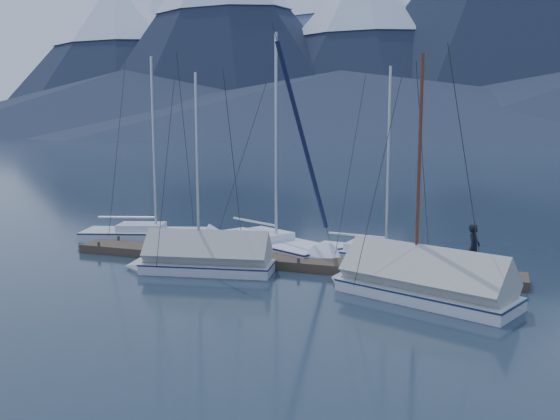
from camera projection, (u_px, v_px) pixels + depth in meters
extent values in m
plane|color=black|center=(261.00, 278.00, 21.32)|extent=(1000.00, 1000.00, 0.00)
cone|color=#475675|center=(163.00, 54.00, 491.88)|extent=(308.00, 308.00, 130.00)
cone|color=silver|center=(162.00, 7.00, 486.54)|extent=(133.24, 133.24, 54.60)
cone|color=#475675|center=(345.00, 36.00, 457.12)|extent=(352.00, 352.00, 150.00)
cone|color=#475675|center=(559.00, 29.00, 396.64)|extent=(330.00, 330.00, 140.00)
cone|color=#192133|center=(117.00, 59.00, 369.15)|extent=(209.00, 209.00, 95.00)
cone|color=silver|center=(115.00, 12.00, 365.23)|extent=(90.41, 90.41, 39.90)
cone|color=#192133|center=(222.00, 31.00, 326.15)|extent=(190.00, 190.00, 115.00)
cone|color=#192133|center=(359.00, 51.00, 311.22)|extent=(171.00, 171.00, 90.00)
cone|color=#192133|center=(514.00, 1.00, 296.04)|extent=(228.00, 228.00, 135.00)
cone|color=#192133|center=(125.00, 104.00, 313.11)|extent=(364.00, 364.00, 35.00)
cone|color=#192133|center=(341.00, 105.00, 262.65)|extent=(416.00, 416.00, 30.00)
cube|color=#382D23|center=(280.00, 261.00, 23.15)|extent=(18.00, 1.50, 0.34)
cube|color=black|center=(148.00, 255.00, 25.26)|extent=(3.00, 1.30, 0.30)
cube|color=black|center=(280.00, 267.00, 23.18)|extent=(3.00, 1.30, 0.30)
cube|color=black|center=(437.00, 281.00, 21.11)|extent=(3.00, 1.30, 0.30)
cylinder|color=#382D23|center=(119.00, 240.00, 26.55)|extent=(0.12, 0.12, 0.35)
cylinder|color=#382D23|center=(99.00, 246.00, 25.25)|extent=(0.12, 0.12, 0.35)
cylinder|color=#382D23|center=(177.00, 245.00, 25.51)|extent=(0.12, 0.12, 0.35)
cylinder|color=#382D23|center=(160.00, 251.00, 24.21)|extent=(0.12, 0.12, 0.35)
cylinder|color=#382D23|center=(241.00, 250.00, 24.47)|extent=(0.12, 0.12, 0.35)
cylinder|color=#382D23|center=(226.00, 257.00, 23.17)|extent=(0.12, 0.12, 0.35)
cylinder|color=#382D23|center=(310.00, 255.00, 23.43)|extent=(0.12, 0.12, 0.35)
cylinder|color=#382D23|center=(298.00, 263.00, 22.13)|extent=(0.12, 0.12, 0.35)
cylinder|color=#382D23|center=(385.00, 261.00, 22.39)|extent=(0.12, 0.12, 0.35)
cylinder|color=#382D23|center=(378.00, 269.00, 21.10)|extent=(0.12, 0.12, 0.35)
cylinder|color=#382D23|center=(468.00, 268.00, 21.36)|extent=(0.12, 0.12, 0.35)
cylinder|color=#382D23|center=(466.00, 277.00, 20.06)|extent=(0.12, 0.12, 0.35)
cube|color=silver|center=(148.00, 237.00, 28.57)|extent=(6.45, 3.80, 0.67)
cube|color=silver|center=(148.00, 243.00, 28.62)|extent=(5.30, 2.65, 0.31)
cube|color=#152841|center=(148.00, 231.00, 28.53)|extent=(6.52, 3.84, 0.06)
cone|color=silver|center=(220.00, 237.00, 28.40)|extent=(1.66, 2.21, 1.96)
cube|color=silver|center=(141.00, 227.00, 28.52)|extent=(2.47, 2.01, 0.31)
cylinder|color=#B2B7BF|center=(154.00, 145.00, 27.94)|extent=(0.12, 0.12, 8.16)
cylinder|color=#B2B7BF|center=(127.00, 217.00, 28.49)|extent=(2.65, 0.92, 0.09)
cylinder|color=#26262B|center=(186.00, 145.00, 27.86)|extent=(0.96, 2.95, 8.17)
cube|color=white|center=(270.00, 247.00, 26.01)|extent=(6.84, 5.01, 0.72)
cube|color=white|center=(270.00, 255.00, 26.05)|extent=(5.51, 3.68, 0.33)
cube|color=#19184A|center=(270.00, 241.00, 25.96)|extent=(6.91, 5.06, 0.07)
cone|color=white|center=(332.00, 262.00, 23.21)|extent=(2.05, 2.42, 2.10)
cube|color=white|center=(265.00, 235.00, 26.18)|extent=(2.75, 2.43, 0.33)
cylinder|color=#B2B7BF|center=(276.00, 139.00, 25.02)|extent=(0.13, 0.13, 8.77)
cylinder|color=#B2B7BF|center=(254.00, 222.00, 26.67)|extent=(2.66, 1.47, 0.10)
cylinder|color=#26262B|center=(303.00, 140.00, 23.80)|extent=(1.57, 2.94, 8.78)
cube|color=silver|center=(377.00, 258.00, 24.08)|extent=(5.68, 2.55, 0.60)
cube|color=silver|center=(377.00, 264.00, 24.12)|extent=(4.75, 1.63, 0.27)
cube|color=#19294C|center=(377.00, 251.00, 24.05)|extent=(5.73, 2.58, 0.05)
cone|color=silver|center=(456.00, 266.00, 22.61)|extent=(1.23, 1.87, 1.75)
cube|color=silver|center=(371.00, 246.00, 24.15)|extent=(2.07, 1.53, 0.27)
cylinder|color=#B2B7BF|center=(388.00, 161.00, 23.36)|extent=(0.11, 0.11, 7.31)
cylinder|color=#B2B7BF|center=(356.00, 235.00, 24.39)|extent=(2.45, 0.42, 0.08)
cylinder|color=#26262B|center=(423.00, 162.00, 22.72)|extent=(0.40, 2.74, 7.32)
cube|color=silver|center=(425.00, 297.00, 18.55)|extent=(5.90, 3.87, 0.59)
cube|color=silver|center=(425.00, 305.00, 18.59)|extent=(4.80, 2.74, 0.27)
cube|color=#162442|center=(425.00, 289.00, 18.52)|extent=(5.96, 3.91, 0.05)
cone|color=silver|center=(342.00, 279.00, 20.66)|extent=(1.61, 2.12, 1.90)
cylinder|color=#592819|center=(419.00, 172.00, 18.25)|extent=(0.11, 0.11, 7.18)
cylinder|color=#592819|center=(453.00, 276.00, 17.84)|extent=(2.36, 0.99, 0.08)
cylinder|color=#26262B|center=(380.00, 170.00, 19.17)|extent=(1.04, 2.62, 7.19)
cube|color=#ABABA0|center=(426.00, 276.00, 18.46)|extent=(5.65, 3.80, 2.01)
cube|color=silver|center=(208.00, 269.00, 22.14)|extent=(5.09, 2.61, 0.57)
cube|color=silver|center=(208.00, 276.00, 22.17)|extent=(4.23, 1.71, 0.26)
cube|color=#1A1541|center=(208.00, 263.00, 22.10)|extent=(5.14, 2.64, 0.05)
cone|color=silver|center=(137.00, 266.00, 22.60)|extent=(1.25, 1.81, 1.66)
cylinder|color=#B2B7BF|center=(197.00, 169.00, 21.67)|extent=(0.10, 0.10, 6.94)
cylinder|color=#B2B7BF|center=(230.00, 249.00, 21.88)|extent=(2.16, 0.49, 0.08)
cylinder|color=#26262B|center=(166.00, 169.00, 21.87)|extent=(0.48, 2.41, 6.94)
cube|color=#A4A49A|center=(208.00, 253.00, 22.05)|extent=(4.86, 2.60, 1.77)
imported|color=black|center=(474.00, 248.00, 20.76)|extent=(0.54, 0.69, 1.68)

